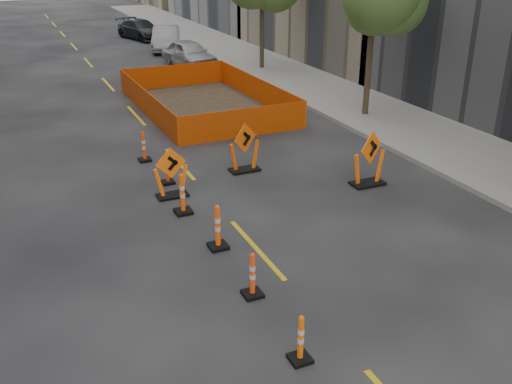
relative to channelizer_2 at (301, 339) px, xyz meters
name	(u,v)px	position (x,y,z in m)	size (l,w,h in m)	color
ground_plane	(350,353)	(0.89, -0.19, -0.46)	(140.00, 140.00, 0.00)	black
sidewalk_right	(377,114)	(9.89, 11.81, -0.38)	(4.00, 90.00, 0.15)	gray
tree_r_b	(374,0)	(9.29, 11.81, 4.07)	(2.80, 2.80, 5.95)	#382B1E
channelizer_2	(301,339)	(0.00, 0.00, 0.00)	(0.36, 0.36, 0.92)	#F25C0A
channelizer_3	(252,275)	(0.04, 2.11, 0.03)	(0.38, 0.38, 0.98)	#FF430A
channelizer_4	(218,227)	(0.10, 4.21, 0.09)	(0.43, 0.43, 1.10)	#FF4D0A
channelizer_5	(182,194)	(-0.08, 6.32, 0.10)	(0.44, 0.44, 1.11)	#FF4E0A
channelizer_6	(167,168)	(0.11, 8.42, 0.01)	(0.37, 0.37, 0.94)	red
channelizer_7	(144,146)	(-0.06, 10.53, 0.04)	(0.39, 0.39, 1.00)	#D63F09
chevron_sign_left	(171,172)	(-0.04, 7.46, 0.27)	(0.97, 0.58, 1.45)	#FF660A
chevron_sign_center	(245,147)	(2.56, 8.40, 0.31)	(1.03, 0.62, 1.54)	#E15409
chevron_sign_right	(369,158)	(5.41, 5.94, 0.37)	(1.10, 0.66, 1.66)	#FF600A
safety_fence	(204,96)	(3.80, 15.73, 0.08)	(5.03, 8.56, 1.07)	#E85A0C
parked_car_near	(189,54)	(5.93, 24.25, 0.28)	(1.73, 4.31, 1.47)	#B4B4B6
parked_car_mid	(166,39)	(6.19, 29.86, 0.29)	(1.58, 4.53, 1.49)	gray
parked_car_far	(141,29)	(5.83, 35.04, 0.22)	(1.89, 4.65, 1.35)	black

